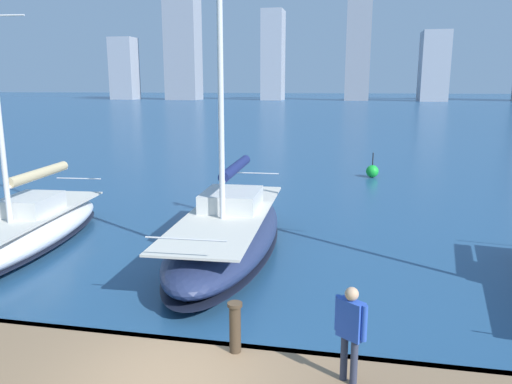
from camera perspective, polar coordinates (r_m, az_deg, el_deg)
The scene contains 7 objects.
dock_pier at distance 8.55m, azimuth -9.87°, elevation -20.60°, with size 28.00×2.80×0.60m.
city_skyline at distance 169.59m, azimuth 11.55°, elevation 16.59°, with size 164.26×14.48×45.96m.
sailboat_navy at distance 15.30m, azimuth -3.19°, elevation -4.46°, with size 3.18×9.38×13.13m.
sailboat_tan at distance 17.46m, azimuth -24.93°, elevation -3.92°, with size 3.12×8.95×10.96m.
person_blue_shirt at distance 8.00m, azimuth 10.74°, elevation -14.79°, with size 0.49×0.39×1.57m.
mooring_post at distance 8.89m, azimuth -2.41°, elevation -15.10°, with size 0.26×0.26×0.91m.
channel_buoy at distance 28.93m, azimuth 13.15°, elevation 2.34°, with size 0.70×0.70×1.40m.
Camera 1 is at (-2.73, 6.56, 5.15)m, focal length 35.00 mm.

